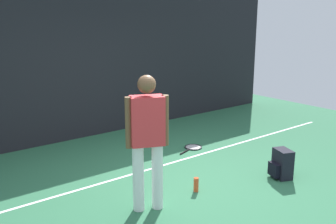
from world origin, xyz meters
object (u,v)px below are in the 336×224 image
backpack (282,164)px  tennis_racket (192,148)px  water_bottle (196,185)px  tennis_ball_near_player (272,166)px  tennis_player (147,135)px

backpack → tennis_racket: bearing=-153.5°
water_bottle → tennis_ball_near_player: bearing=-4.9°
tennis_player → backpack: size_ratio=3.86×
tennis_ball_near_player → water_bottle: water_bottle is taller
backpack → water_bottle: backpack is taller
tennis_racket → tennis_ball_near_player: tennis_ball_near_player is taller
tennis_player → backpack: bearing=12.2°
tennis_racket → water_bottle: water_bottle is taller
tennis_player → tennis_ball_near_player: tennis_player is taller
tennis_racket → tennis_player: bearing=-163.6°
tennis_ball_near_player → tennis_racket: bearing=103.4°
tennis_racket → backpack: bearing=-103.3°
backpack → tennis_ball_near_player: size_ratio=6.67×
tennis_racket → backpack: backpack is taller
tennis_racket → tennis_ball_near_player: bearing=-95.3°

